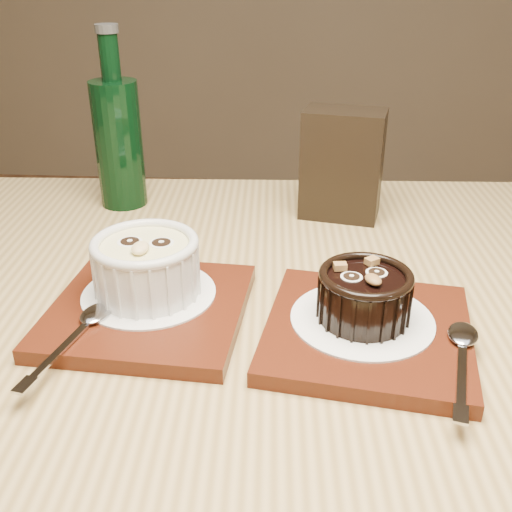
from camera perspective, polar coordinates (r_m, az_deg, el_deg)
The scene contains 11 objects.
table at distance 0.62m, azimuth -1.37°, elevation -13.52°, with size 1.23×0.84×0.75m.
tray_left at distance 0.58m, azimuth -10.19°, elevation -5.08°, with size 0.18×0.18×0.01m, color #501D0D.
doily_left at distance 0.59m, azimuth -10.15°, elevation -3.51°, with size 0.13×0.13×0.00m, color white.
ramekin_white at distance 0.58m, azimuth -10.40°, elevation -0.75°, with size 0.10×0.10×0.06m.
spoon_left at distance 0.54m, azimuth -16.86°, elevation -7.13°, with size 0.03×0.13×0.01m, color #B8B9C1, non-canonical shape.
tray_right at distance 0.55m, azimuth 10.55°, elevation -7.16°, with size 0.18×0.18×0.01m, color #501D0D.
doily_right at distance 0.55m, azimuth 10.06°, elevation -5.91°, with size 0.13×0.13×0.00m, color white.
ramekin_dark at distance 0.54m, azimuth 10.29°, elevation -3.52°, with size 0.08×0.08×0.05m.
spoon_right at distance 0.52m, azimuth 19.06°, elevation -9.07°, with size 0.03×0.13×0.01m, color #B8B9C1, non-canonical shape.
condiment_stand at distance 0.78m, azimuth 8.20°, elevation 8.61°, with size 0.10×0.06×0.14m, color black.
green_bottle at distance 0.83m, azimuth -12.98°, elevation 10.79°, with size 0.06×0.06×0.23m.
Camera 1 is at (-0.08, -0.45, 1.06)m, focal length 42.00 mm.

